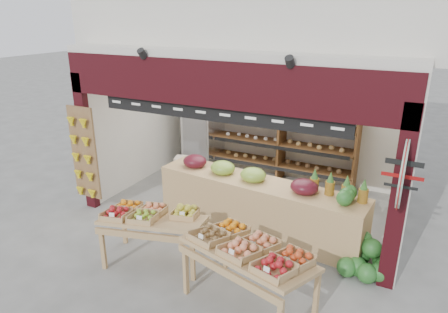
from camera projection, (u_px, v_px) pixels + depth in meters
ground at (240, 213)px, 7.73m from camera, size 60.00×60.00×0.00m
banana_board at (83, 155)px, 7.52m from camera, size 0.60×0.15×1.80m
gift_sign at (403, 174)px, 5.01m from camera, size 0.04×0.93×0.92m
back_shelving at (282, 128)px, 8.87m from camera, size 3.33×0.55×2.03m
refrigerator at (203, 129)px, 9.69m from camera, size 0.80×0.80×1.99m
cardboard_stack at (194, 176)px, 8.83m from camera, size 1.06×0.89×0.69m
mid_counter at (257, 204)px, 6.97m from camera, size 3.77×1.09×1.15m
display_table_left at (148, 216)px, 6.05m from camera, size 1.67×1.20×0.97m
display_table_right at (250, 250)px, 5.04m from camera, size 1.84×1.33×1.05m
watermelon_pile at (366, 261)px, 5.89m from camera, size 0.79×0.74×0.56m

